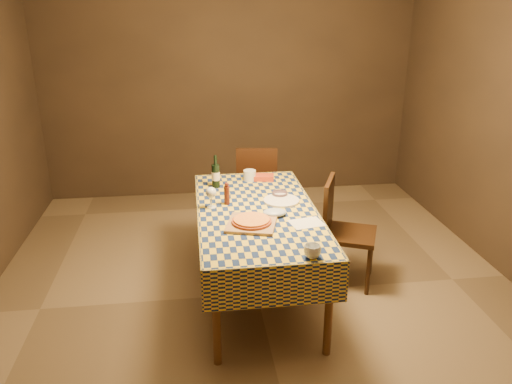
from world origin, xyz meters
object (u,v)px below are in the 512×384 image
Objects in this scene: pizza at (252,221)px; white_plate at (281,201)px; bowl at (280,194)px; chair_right at (341,226)px; wine_bottle at (216,175)px; dining_table at (257,218)px; cutting_board at (252,224)px; chair_far at (257,183)px.

white_plate is at bearing 55.25° from pizza.
bowl is at bearing 86.42° from white_plate.
white_plate is 0.32× the size of chair_right.
chair_right is (0.82, 0.43, -0.28)m from pizza.
bowl is 0.45× the size of wine_bottle.
wine_bottle is 1.18m from chair_right.
pizza is at bearing -119.35° from bowl.
bowl is at bearing 60.65° from pizza.
pizza is 2.29× the size of bowl.
wine_bottle reaches higher than dining_table.
wine_bottle is (-0.52, 0.31, 0.09)m from bowl.
white_plate is (-0.01, -0.11, -0.01)m from bowl.
cutting_board is 0.02m from pizza.
white_plate is at bearing -39.70° from wine_bottle.
pizza is at bearing 0.00° from cutting_board.
cutting_board is at bearing -105.00° from dining_table.
cutting_board is 1.17× the size of pizza.
dining_table is at bearing -147.16° from white_plate.
chair_right is (0.52, -0.01, -0.26)m from white_plate.
wine_bottle is at bearing 157.34° from chair_right.
chair_right is at bearing -0.63° from white_plate.
pizza is 1.03× the size of wine_bottle.
white_plate is 0.32× the size of chair_far.
cutting_board is 0.37× the size of chair_far.
bowl is at bearing -30.95° from wine_bottle.
chair_far is at bearing 92.81° from bowl.
cutting_board is (-0.08, -0.29, 0.09)m from dining_table.
white_plate is (0.30, 0.43, -0.03)m from pizza.
dining_table is 0.67m from wine_bottle.
chair_far is (0.26, 1.62, -0.28)m from pizza.
cutting_board is 1.66m from chair_far.
chair_right is at bearing 27.52° from pizza.
wine_bottle is 0.96m from chair_far.
wine_bottle reaches higher than chair_right.
cutting_board is at bearing 180.00° from pizza.
chair_far is 1.00× the size of chair_right.
dining_table is at bearing -131.76° from bowl.
pizza is 0.32× the size of chair_right.
cutting_board is 0.63m from bowl.
bowl is 0.11m from white_plate.
pizza is at bearing -152.48° from chair_right.
wine_bottle reaches higher than pizza.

